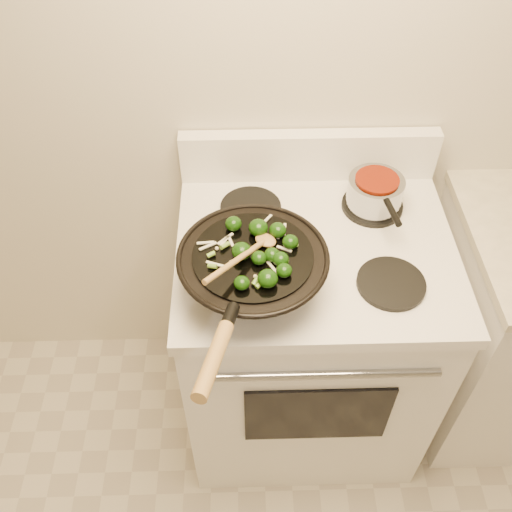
{
  "coord_description": "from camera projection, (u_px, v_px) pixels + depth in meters",
  "views": [
    {
      "loc": [
        -0.34,
        0.08,
        2.07
      ],
      "look_at": [
        -0.32,
        1.04,
        1.02
      ],
      "focal_mm": 40.0,
      "sensor_mm": 36.0,
      "label": 1
    }
  ],
  "objects": [
    {
      "name": "saucepan",
      "position": [
        375.0,
        192.0,
        1.65
      ],
      "size": [
        0.16,
        0.26,
        0.1
      ],
      "color": "#95979D",
      "rests_on": "stove"
    },
    {
      "name": "stirfry",
      "position": [
        262.0,
        250.0,
        1.38
      ],
      "size": [
        0.25,
        0.26,
        0.04
      ],
      "color": "black",
      "rests_on": "wok"
    },
    {
      "name": "wok",
      "position": [
        253.0,
        270.0,
        1.42
      ],
      "size": [
        0.38,
        0.62,
        0.2
      ],
      "color": "black",
      "rests_on": "stove"
    },
    {
      "name": "wooden_spoon",
      "position": [
        249.0,
        251.0,
        1.36
      ],
      "size": [
        0.18,
        0.22,
        0.07
      ],
      "color": "#A37C40",
      "rests_on": "wok"
    },
    {
      "name": "stove",
      "position": [
        306.0,
        336.0,
        1.92
      ],
      "size": [
        0.78,
        0.67,
        1.08
      ],
      "color": "white",
      "rests_on": "ground"
    }
  ]
}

